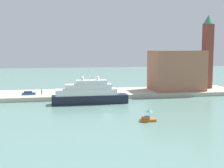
% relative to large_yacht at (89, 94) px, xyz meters
% --- Properties ---
extents(ground, '(400.00, 400.00, 0.00)m').
position_rel_large_yacht_xyz_m(ground, '(4.45, -9.32, -3.05)').
color(ground, slate).
extents(quay_dock, '(110.00, 20.38, 1.42)m').
position_rel_large_yacht_xyz_m(quay_dock, '(4.45, 16.87, -2.34)').
color(quay_dock, '#B7AD99').
rests_on(quay_dock, ground).
extents(large_yacht, '(23.95, 4.52, 11.08)m').
position_rel_large_yacht_xyz_m(large_yacht, '(0.00, 0.00, 0.00)').
color(large_yacht, black).
rests_on(large_yacht, ground).
extents(small_motorboat, '(3.78, 1.76, 2.92)m').
position_rel_large_yacht_xyz_m(small_motorboat, '(11.18, -26.13, -2.00)').
color(small_motorboat, '#C66019').
rests_on(small_motorboat, ground).
extents(harbor_building, '(19.51, 13.27, 15.30)m').
position_rel_large_yacht_xyz_m(harbor_building, '(35.82, 15.54, 6.02)').
color(harbor_building, '#9E664C').
rests_on(harbor_building, quay_dock).
extents(bell_tower, '(4.47, 4.47, 29.46)m').
position_rel_large_yacht_xyz_m(bell_tower, '(50.39, 18.71, 14.13)').
color(bell_tower, brown).
rests_on(bell_tower, quay_dock).
extents(parked_car, '(4.56, 1.76, 1.25)m').
position_rel_large_yacht_xyz_m(parked_car, '(-19.57, 13.43, -1.09)').
color(parked_car, '#1E4C99').
rests_on(parked_car, quay_dock).
extents(person_figure, '(0.36, 0.36, 1.82)m').
position_rel_large_yacht_xyz_m(person_figure, '(-15.15, 13.58, -0.78)').
color(person_figure, '#4C4C4C').
rests_on(person_figure, quay_dock).
extents(mooring_bollard, '(0.47, 0.47, 0.65)m').
position_rel_large_yacht_xyz_m(mooring_bollard, '(12.14, 7.70, -1.30)').
color(mooring_bollard, black).
rests_on(mooring_bollard, quay_dock).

